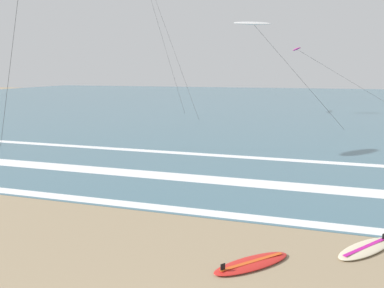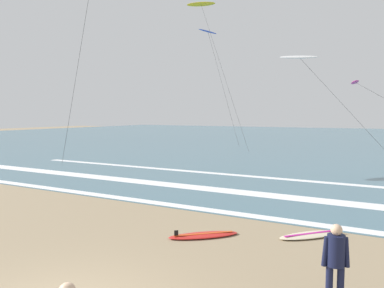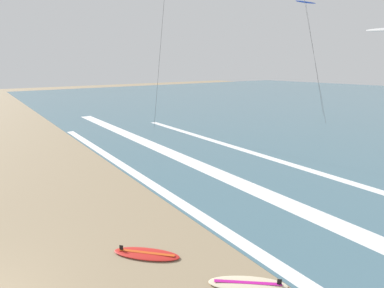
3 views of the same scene
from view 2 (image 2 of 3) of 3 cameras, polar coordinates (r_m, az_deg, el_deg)
ocean_surface at (r=57.48m, az=23.68°, el=0.57°), size 140.00×90.00×0.01m
wave_foam_shoreline at (r=14.38m, az=3.05°, el=-9.90°), size 36.73×0.53×0.01m
wave_foam_mid_break at (r=17.95m, az=5.31°, el=-7.00°), size 49.18×1.09×0.01m
wave_foam_outer_break at (r=21.50m, az=14.87°, el=-5.21°), size 37.35×0.60×0.01m
surfer_foreground_main at (r=7.73m, az=20.70°, el=-15.75°), size 0.51×0.32×1.60m
surfboard_near_water at (r=11.49m, az=1.73°, el=-13.48°), size 1.94×1.87×0.25m
surfboard_left_pile at (r=12.03m, az=17.36°, el=-12.85°), size 1.84×1.97×0.25m
kite_blue_low_near at (r=45.20m, az=2.41°, el=16.38°), size 4.99×3.29×13.18m
kite_white_high_left at (r=34.17m, az=15.77°, el=12.36°), size 9.20×2.05×8.62m
kite_yellow_far_left at (r=44.64m, az=1.40°, el=20.07°), size 8.86×4.66×15.90m
kite_magenta_distant_low at (r=41.66m, az=23.30°, el=8.44°), size 11.45×5.34×6.96m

